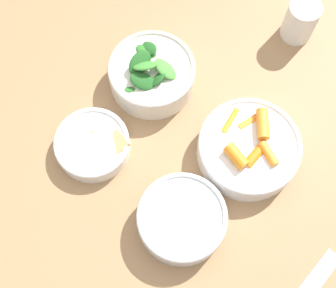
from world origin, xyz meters
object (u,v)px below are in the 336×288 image
object	(u,v)px
cup	(300,21)
bowl_cookies	(92,144)
bowl_carrots	(249,148)
bowl_greens	(152,74)
bowl_beans_hotdog	(182,219)

from	to	relation	value
cup	bowl_cookies	bearing A→B (deg)	-11.76
bowl_carrots	bowl_cookies	world-z (taller)	bowl_carrots
bowl_carrots	bowl_greens	world-z (taller)	bowl_greens
bowl_carrots	cup	xyz separation A→B (m)	(-0.28, -0.11, 0.01)
bowl_carrots	bowl_beans_hotdog	distance (m)	0.18
bowl_carrots	bowl_beans_hotdog	bearing A→B (deg)	2.58
bowl_greens	cup	world-z (taller)	bowl_greens
bowl_carrots	bowl_greens	bearing A→B (deg)	-84.41
bowl_carrots	bowl_cookies	distance (m)	0.30
bowl_carrots	bowl_cookies	xyz separation A→B (m)	(0.20, -0.21, -0.01)
bowl_cookies	bowl_greens	bearing A→B (deg)	-171.72
bowl_greens	cup	bearing A→B (deg)	157.18
cup	bowl_greens	bearing A→B (deg)	-22.82
bowl_carrots	bowl_greens	xyz separation A→B (m)	(0.02, -0.24, 0.01)
bowl_beans_hotdog	cup	xyz separation A→B (m)	(-0.46, -0.12, 0.02)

